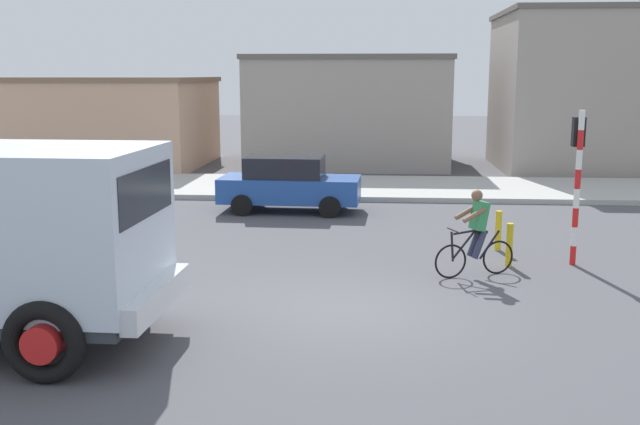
# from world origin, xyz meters

# --- Properties ---
(ground_plane) EXTENTS (120.00, 120.00, 0.00)m
(ground_plane) POSITION_xyz_m (0.00, 0.00, 0.00)
(ground_plane) COLOR #4C4C51
(sidewalk_far) EXTENTS (80.00, 5.00, 0.16)m
(sidewalk_far) POSITION_xyz_m (0.00, 13.22, 0.08)
(sidewalk_far) COLOR #ADADA8
(sidewalk_far) RESTS_ON ground
(cyclist) EXTENTS (1.61, 0.77, 1.72)m
(cyclist) POSITION_xyz_m (2.47, 2.34, 0.86)
(cyclist) COLOR black
(cyclist) RESTS_ON ground
(traffic_light_pole) EXTENTS (0.24, 0.43, 3.20)m
(traffic_light_pole) POSITION_xyz_m (4.62, 3.49, 2.07)
(traffic_light_pole) COLOR red
(traffic_light_pole) RESTS_ON ground
(car_red_near) EXTENTS (4.06, 2.00, 1.60)m
(car_red_near) POSITION_xyz_m (-2.00, 9.00, 0.82)
(car_red_near) COLOR #234C9E
(car_red_near) RESTS_ON ground
(bollard_near) EXTENTS (0.14, 0.14, 0.90)m
(bollard_near) POSITION_xyz_m (3.27, 3.18, 0.45)
(bollard_near) COLOR gold
(bollard_near) RESTS_ON ground
(bollard_far) EXTENTS (0.14, 0.14, 0.90)m
(bollard_far) POSITION_xyz_m (3.27, 4.58, 0.45)
(bollard_far) COLOR gold
(bollard_far) RESTS_ON ground
(building_corner_left) EXTENTS (10.43, 7.38, 3.80)m
(building_corner_left) POSITION_xyz_m (-12.09, 19.36, 1.90)
(building_corner_left) COLOR tan
(building_corner_left) RESTS_ON ground
(building_mid_block) EXTENTS (8.58, 8.10, 4.71)m
(building_mid_block) POSITION_xyz_m (-0.73, 21.35, 2.36)
(building_mid_block) COLOR #9E9389
(building_mid_block) RESTS_ON ground
(building_corner_right) EXTENTS (9.50, 6.89, 6.47)m
(building_corner_right) POSITION_xyz_m (10.30, 19.63, 3.24)
(building_corner_right) COLOR #9E9389
(building_corner_right) RESTS_ON ground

